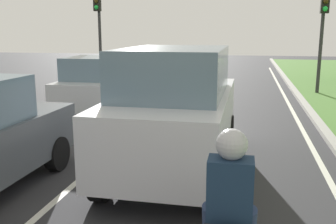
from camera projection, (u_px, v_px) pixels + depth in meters
name	position (u px, v px, depth m)	size (l,w,h in m)	color
ground_plane	(181.00, 110.00, 12.77)	(60.00, 60.00, 0.00)	#2D2D30
lane_line_center	(160.00, 109.00, 12.91)	(0.12, 32.00, 0.01)	silver
lane_line_right_edge	(294.00, 115.00, 12.05)	(0.12, 32.00, 0.01)	silver
curb_right	(311.00, 113.00, 11.94)	(0.24, 48.00, 0.12)	#9E9B93
car_suv_ahead	(176.00, 110.00, 6.98)	(1.98, 4.50, 2.28)	silver
car_hatchback_far	(96.00, 85.00, 12.32)	(1.81, 3.74, 1.78)	#B7BABF
rider_person	(230.00, 189.00, 3.43)	(0.50, 0.40, 1.16)	#192D47
traffic_light_near_right	(323.00, 20.00, 15.28)	(0.32, 0.50, 4.46)	#2D2D2D
traffic_light_overhead_left	(98.00, 19.00, 18.43)	(0.32, 0.50, 4.65)	#2D2D2D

